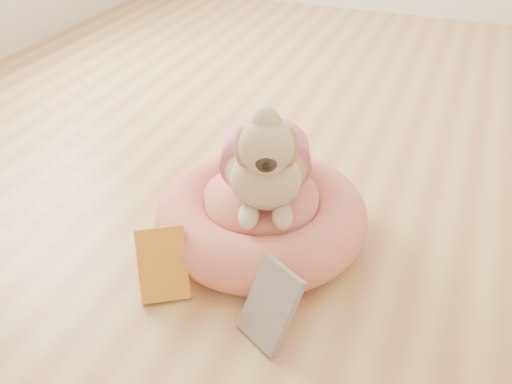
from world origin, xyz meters
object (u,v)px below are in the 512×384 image
(book_white, at_px, (270,305))
(pet_bed, at_px, (261,216))
(dog, at_px, (266,142))
(book_yellow, at_px, (163,264))

(book_white, bearing_deg, pet_bed, 144.41)
(pet_bed, height_order, dog, dog)
(dog, bearing_deg, book_white, -88.22)
(pet_bed, distance_m, dog, 0.28)
(pet_bed, distance_m, book_yellow, 0.39)
(dog, bearing_deg, book_yellow, -138.84)
(book_yellow, bearing_deg, book_white, -40.39)
(pet_bed, relative_size, dog, 1.38)
(dog, height_order, book_white, dog)
(book_yellow, height_order, book_white, book_white)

